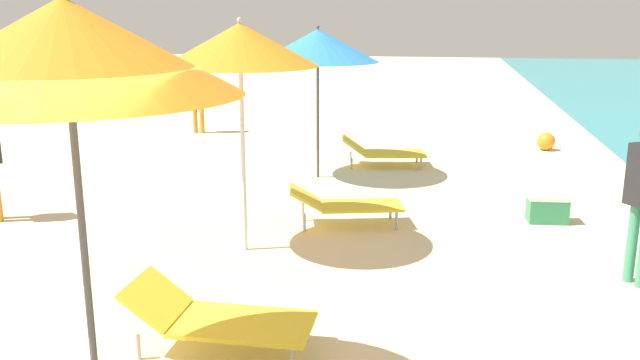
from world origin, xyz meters
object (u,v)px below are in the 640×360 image
beach_ball (546,141)px  cooler_box (548,208)px  umbrella_second (240,45)px  person_walking_mid (197,88)px  umbrella_nearest (66,47)px  lounger_nearest_shoreside (217,317)px  lounger_farthest_shoreside (382,151)px  lounger_second_shoreside (345,204)px  umbrella_farthest (318,46)px

beach_ball → cooler_box: bearing=-97.7°
umbrella_second → person_walking_mid: (-3.40, 7.67, -1.38)m
umbrella_nearest → lounger_nearest_shoreside: 2.66m
lounger_farthest_shoreside → person_walking_mid: person_walking_mid is taller
person_walking_mid → beach_ball: 7.97m
lounger_second_shoreside → person_walking_mid: size_ratio=0.92×
umbrella_nearest → umbrella_second: size_ratio=1.08×
umbrella_second → beach_ball: size_ratio=7.44×
umbrella_farthest → umbrella_second: bearing=-93.1°
umbrella_nearest → lounger_farthest_shoreside: (1.22, 8.58, -2.34)m
umbrella_second → person_walking_mid: 8.50m
umbrella_second → lounger_farthest_shoreside: 5.49m
lounger_nearest_shoreside → beach_ball: lounger_nearest_shoreside is taller
lounger_second_shoreside → umbrella_farthest: (-0.85, 2.65, 1.97)m
umbrella_second → lounger_farthest_shoreside: size_ratio=1.69×
lounger_nearest_shoreside → umbrella_second: umbrella_second is taller
umbrella_farthest → beach_ball: (4.29, 3.16, -2.09)m
lounger_nearest_shoreside → lounger_farthest_shoreside: bearing=84.1°
lounger_nearest_shoreside → umbrella_farthest: umbrella_farthest is taller
person_walking_mid → lounger_nearest_shoreside: bearing=-160.2°
lounger_second_shoreside → lounger_farthest_shoreside: (0.18, 3.73, -0.03)m
lounger_nearest_shoreside → cooler_box: 5.41m
umbrella_second → beach_ball: (4.49, 6.97, -2.28)m
lounger_second_shoreside → cooler_box: lounger_second_shoreside is taller
lounger_farthest_shoreside → cooler_box: (2.56, -3.08, -0.09)m
beach_ball → person_walking_mid: bearing=174.9°
lounger_nearest_shoreside → beach_ball: bearing=67.0°
umbrella_nearest → umbrella_second: (-0.02, 3.69, -0.16)m
lounger_nearest_shoreside → lounger_second_shoreside: lounger_nearest_shoreside is taller
lounger_nearest_shoreside → person_walking_mid: bearing=111.0°
lounger_nearest_shoreside → umbrella_farthest: 6.58m
umbrella_farthest → cooler_box: bearing=-29.1°
lounger_second_shoreside → person_walking_mid: 7.92m
umbrella_second → lounger_farthest_shoreside: umbrella_second is taller
umbrella_second → umbrella_farthest: umbrella_second is taller
lounger_second_shoreside → umbrella_farthest: bearing=93.7°
lounger_nearest_shoreside → beach_ball: 10.26m
person_walking_mid → cooler_box: 9.32m
lounger_nearest_shoreside → lounger_second_shoreside: (0.58, 3.63, 0.00)m
lounger_nearest_shoreside → lounger_second_shoreside: 3.67m
umbrella_nearest → cooler_box: size_ratio=5.31×
umbrella_second → lounger_farthest_shoreside: bearing=75.8°
umbrella_farthest → lounger_farthest_shoreside: size_ratio=1.59×
umbrella_farthest → beach_ball: bearing=36.4°
lounger_second_shoreside → cooler_box: (2.74, 0.65, -0.11)m
cooler_box → beach_ball: 5.21m
cooler_box → umbrella_nearest: bearing=-124.5°
umbrella_nearest → umbrella_farthest: bearing=88.5°
lounger_nearest_shoreside → umbrella_farthest: (-0.27, 6.27, 1.97)m
umbrella_nearest → person_walking_mid: size_ratio=1.70×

